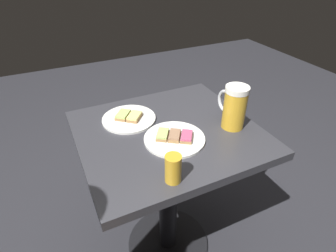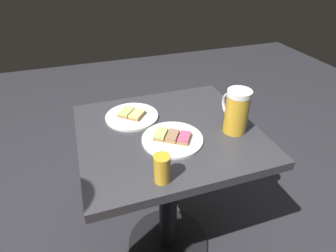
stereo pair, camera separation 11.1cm
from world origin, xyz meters
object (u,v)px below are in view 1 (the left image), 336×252
object	(u,v)px
plate_near	(175,138)
beer_mug	(234,107)
beer_glass_small	(173,169)
plate_far	(129,118)

from	to	relation	value
plate_near	beer_mug	xyz separation A→B (m)	(0.26, -0.01, 0.08)
plate_near	beer_glass_small	bearing A→B (deg)	-117.85
plate_far	beer_mug	xyz separation A→B (m)	(0.37, -0.23, 0.08)
plate_near	beer_glass_small	xyz separation A→B (m)	(-0.10, -0.19, 0.04)
plate_far	plate_near	bearing A→B (deg)	-62.52
plate_near	plate_far	xyz separation A→B (m)	(-0.11, 0.22, -0.00)
plate_near	plate_far	world-z (taller)	same
beer_glass_small	beer_mug	bearing A→B (deg)	26.56
plate_far	beer_glass_small	bearing A→B (deg)	-88.61
plate_near	plate_far	bearing A→B (deg)	117.48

